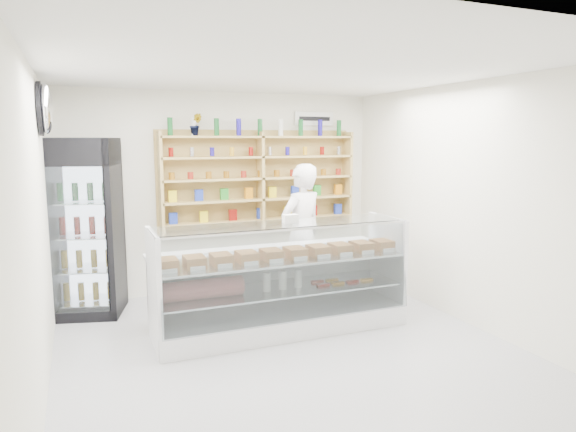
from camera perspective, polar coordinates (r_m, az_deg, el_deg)
name	(u,v)px	position (r m, az deg, el deg)	size (l,w,h in m)	color
room	(292,217)	(5.00, 0.41, -0.06)	(5.00, 5.00, 5.00)	#ABABB0
display_counter	(281,300)	(5.88, -0.84, -9.33)	(2.83, 0.85, 1.23)	white
shop_worker	(301,234)	(6.72, 1.50, -2.01)	(0.67, 0.44, 1.84)	white
drinks_cooler	(86,227)	(6.73, -21.52, -1.15)	(0.95, 0.93, 2.17)	black
wall_shelving	(260,179)	(7.33, -3.08, 4.18)	(2.84, 0.28, 1.33)	tan
potted_plant	(196,125)	(7.07, -10.22, 9.97)	(0.16, 0.13, 0.29)	#1E6626
security_mirror	(46,109)	(5.77, -25.34, 10.73)	(0.15, 0.50, 0.50)	silver
wall_sign	(314,119)	(7.78, 2.92, 10.74)	(0.62, 0.03, 0.20)	white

